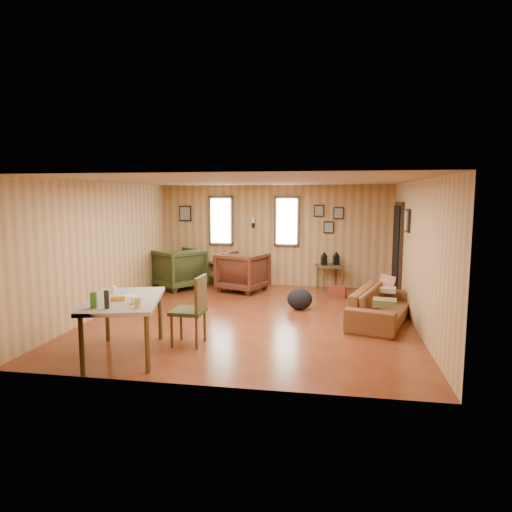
{
  "coord_description": "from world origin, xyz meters",
  "views": [
    {
      "loc": [
        1.4,
        -7.78,
        2.15
      ],
      "look_at": [
        0.0,
        0.4,
        1.05
      ],
      "focal_mm": 32.0,
      "sensor_mm": 36.0,
      "label": 1
    }
  ],
  "objects": [
    {
      "name": "room",
      "position": [
        0.17,
        0.27,
        1.21
      ],
      "size": [
        5.54,
        6.04,
        2.44
      ],
      "color": "brown",
      "rests_on": "ground"
    },
    {
      "name": "sofa",
      "position": [
        2.23,
        0.06,
        0.39
      ],
      "size": [
        1.13,
        2.06,
        0.77
      ],
      "primitive_type": "imported",
      "rotation": [
        0.0,
        0.0,
        1.28
      ],
      "color": "brown",
      "rests_on": "ground"
    },
    {
      "name": "recliner_brown",
      "position": [
        -0.61,
        2.2,
        0.49
      ],
      "size": [
        1.2,
        1.16,
        0.98
      ],
      "primitive_type": "imported",
      "rotation": [
        0.0,
        0.0,
        2.79
      ],
      "color": "#512618",
      "rests_on": "ground"
    },
    {
      "name": "recliner_green",
      "position": [
        -2.15,
        2.24,
        0.51
      ],
      "size": [
        1.34,
        1.35,
        1.02
      ],
      "primitive_type": "imported",
      "rotation": [
        0.0,
        0.0,
        -2.21
      ],
      "color": "#313B1B",
      "rests_on": "ground"
    },
    {
      "name": "end_table",
      "position": [
        -1.36,
        2.98,
        0.38
      ],
      "size": [
        0.61,
        0.57,
        0.68
      ],
      "rotation": [
        0.0,
        0.0,
        -0.16
      ],
      "color": "brown",
      "rests_on": "ground"
    },
    {
      "name": "side_table",
      "position": [
        1.33,
        2.66,
        0.61
      ],
      "size": [
        0.71,
        0.71,
        0.89
      ],
      "rotation": [
        0.0,
        0.0,
        0.33
      ],
      "color": "brown",
      "rests_on": "ground"
    },
    {
      "name": "cooler",
      "position": [
        1.5,
        1.88,
        0.12
      ],
      "size": [
        0.37,
        0.28,
        0.25
      ],
      "rotation": [
        0.0,
        0.0,
        -0.1
      ],
      "color": "maroon",
      "rests_on": "ground"
    },
    {
      "name": "backpack",
      "position": [
        0.79,
        0.69,
        0.21
      ],
      "size": [
        0.49,
        0.38,
        0.41
      ],
      "rotation": [
        0.0,
        0.0,
        0.05
      ],
      "color": "black",
      "rests_on": "ground"
    },
    {
      "name": "sofa_pillows",
      "position": [
        2.3,
        0.08,
        0.49
      ],
      "size": [
        0.54,
        1.56,
        0.32
      ],
      "rotation": [
        0.0,
        0.0,
        -0.14
      ],
      "color": "brown",
      "rests_on": "sofa"
    },
    {
      "name": "dining_table",
      "position": [
        -1.35,
        -2.21,
        0.71
      ],
      "size": [
        1.28,
        1.72,
        1.01
      ],
      "rotation": [
        0.0,
        0.0,
        0.26
      ],
      "color": "gray",
      "rests_on": "ground"
    },
    {
      "name": "dining_chair",
      "position": [
        -0.57,
        -1.62,
        0.57
      ],
      "size": [
        0.47,
        0.47,
        1.01
      ],
      "rotation": [
        0.0,
        0.0,
        -0.03
      ],
      "color": "#313B1B",
      "rests_on": "ground"
    }
  ]
}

